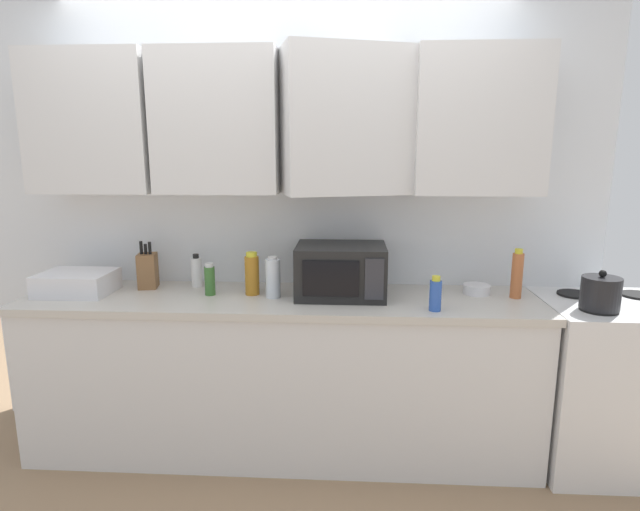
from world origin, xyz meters
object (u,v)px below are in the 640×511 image
at_px(dish_rack, 77,283).
at_px(bottle_white_jar, 197,272).
at_px(bowl_ceramic_small, 477,289).
at_px(microwave, 341,271).
at_px(bottle_clear_tall, 273,278).
at_px(kettle, 601,293).
at_px(bottle_blue_cleaner, 435,295).
at_px(knife_block, 148,270).
at_px(bottle_amber_vinegar, 252,274).
at_px(bottle_spice_jar, 517,275).
at_px(bottle_green_oil, 210,280).
at_px(stove_range, 610,383).

distance_m(dish_rack, bottle_white_jar, 0.65).
relative_size(dish_rack, bowl_ceramic_small, 2.58).
xyz_separation_m(microwave, bottle_clear_tall, (-0.36, -0.05, -0.03)).
relative_size(kettle, bottle_blue_cleaner, 1.11).
distance_m(knife_block, bottle_white_jar, 0.28).
distance_m(knife_block, bottle_amber_vinegar, 0.64).
relative_size(bottle_spice_jar, bottle_amber_vinegar, 1.13).
height_order(bottle_spice_jar, bottle_green_oil, bottle_spice_jar).
xyz_separation_m(bottle_clear_tall, bottle_amber_vinegar, (-0.12, 0.05, 0.01)).
bearing_deg(bottle_white_jar, bowl_ceramic_small, -2.32).
xyz_separation_m(stove_range, bowl_ceramic_small, (-0.70, 0.14, 0.47)).
bearing_deg(bottle_spice_jar, bottle_clear_tall, -177.13).
xyz_separation_m(kettle, dish_rack, (-2.75, 0.16, -0.03)).
bearing_deg(bottle_white_jar, bottle_blue_cleaner, -16.31).
height_order(bottle_spice_jar, bottle_clear_tall, bottle_spice_jar).
bearing_deg(bottle_clear_tall, bottle_amber_vinegar, 157.78).
bearing_deg(dish_rack, bottle_spice_jar, 1.17).
xyz_separation_m(dish_rack, bottle_white_jar, (0.62, 0.18, 0.03)).
relative_size(knife_block, bottle_amber_vinegar, 1.16).
height_order(bottle_blue_cleaner, bottle_amber_vinegar, bottle_amber_vinegar).
distance_m(bottle_white_jar, bowl_ceramic_small, 1.59).
xyz_separation_m(dish_rack, bottle_amber_vinegar, (0.98, 0.03, 0.05)).
bearing_deg(bottle_amber_vinegar, bowl_ceramic_small, 3.75).
bearing_deg(bottle_blue_cleaner, microwave, 152.88).
bearing_deg(bottle_spice_jar, bottle_blue_cleaner, -151.71).
xyz_separation_m(kettle, microwave, (-1.28, 0.20, 0.05)).
bearing_deg(stove_range, bottle_green_oil, 179.23).
height_order(kettle, bottle_green_oil, kettle).
bearing_deg(bottle_green_oil, bottle_spice_jar, 1.38).
bearing_deg(bottle_clear_tall, microwave, 8.41).
bearing_deg(microwave, bottle_clear_tall, -171.59).
xyz_separation_m(knife_block, bottle_spice_jar, (2.06, -0.09, 0.02)).
xyz_separation_m(dish_rack, bottle_blue_cleaner, (1.93, -0.20, 0.02)).
xyz_separation_m(stove_range, dish_rack, (-2.92, 0.02, 0.51)).
xyz_separation_m(bottle_blue_cleaner, bowl_ceramic_small, (0.28, 0.32, -0.06)).
distance_m(stove_range, bottle_blue_cleaner, 1.13).
distance_m(microwave, dish_rack, 1.46).
bearing_deg(bowl_ceramic_small, stove_range, -10.92).
relative_size(stove_range, dish_rack, 2.40).
height_order(microwave, bowl_ceramic_small, microwave).
height_order(stove_range, bottle_green_oil, bottle_green_oil).
relative_size(bottle_blue_cleaner, bottle_green_oil, 0.98).
bearing_deg(bottle_blue_cleaner, bottle_spice_jar, 28.29).
height_order(bottle_spice_jar, bottle_blue_cleaner, bottle_spice_jar).
xyz_separation_m(kettle, knife_block, (-2.40, 0.30, 0.01)).
bearing_deg(bottle_green_oil, bottle_blue_cleaner, -10.18).
relative_size(stove_range, bottle_spice_jar, 3.39).
xyz_separation_m(bottle_clear_tall, bottle_green_oil, (-0.35, 0.03, -0.02)).
bearing_deg(bottle_blue_cleaner, bottle_white_jar, 163.69).
distance_m(bottle_spice_jar, bottle_white_jar, 1.79).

